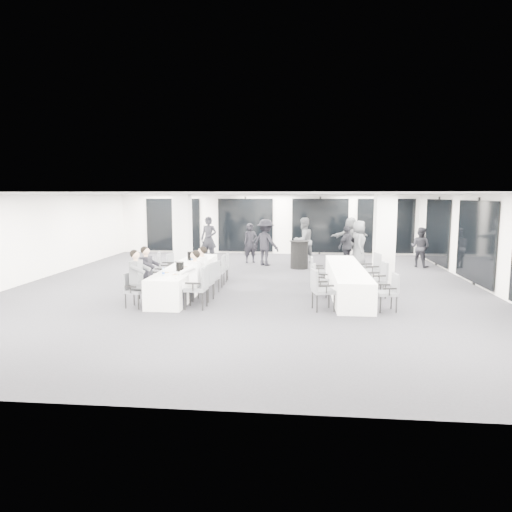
{
  "coord_description": "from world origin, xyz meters",
  "views": [
    {
      "loc": [
        1.58,
        -13.48,
        2.76
      ],
      "look_at": [
        0.29,
        -0.2,
        0.98
      ],
      "focal_mm": 32.0,
      "sensor_mm": 36.0,
      "label": 1
    }
  ],
  "objects_px": {
    "chair_side_left_far": "(316,269)",
    "ice_bucket_far": "(191,256)",
    "chair_main_right_fourth": "(219,269)",
    "chair_main_right_far": "(223,265)",
    "chair_main_left_second": "(143,281)",
    "chair_side_right_far": "(372,268)",
    "chair_side_left_mid": "(318,278)",
    "chair_main_right_near": "(199,285)",
    "standing_guest_b": "(303,238)",
    "chair_main_left_near": "(133,288)",
    "standing_guest_d": "(347,244)",
    "chair_main_left_mid": "(154,273)",
    "standing_guest_h": "(420,245)",
    "standing_guest_e": "(359,241)",
    "standing_guest_f": "(350,235)",
    "banquet_table_side": "(347,280)",
    "chair_side_right_mid": "(379,277)",
    "chair_main_right_second": "(206,280)",
    "standing_guest_a": "(251,241)",
    "chair_main_right_mid": "(212,275)",
    "chair_main_left_fourth": "(165,267)",
    "banquet_table_main": "(187,278)",
    "chair_side_left_near": "(320,287)",
    "standing_guest_c": "(266,239)",
    "chair_side_right_near": "(390,290)",
    "ice_bucket_near": "(180,266)",
    "cocktail_table": "(299,255)"
  },
  "relations": [
    {
      "from": "chair_main_right_near",
      "to": "chair_side_right_mid",
      "type": "height_order",
      "value": "chair_main_right_near"
    },
    {
      "from": "chair_side_left_far",
      "to": "ice_bucket_far",
      "type": "relative_size",
      "value": 3.23
    },
    {
      "from": "chair_main_right_fourth",
      "to": "chair_side_left_near",
      "type": "bearing_deg",
      "value": -132.44
    },
    {
      "from": "banquet_table_side",
      "to": "chair_main_left_fourth",
      "type": "distance_m",
      "value": 5.47
    },
    {
      "from": "chair_main_right_mid",
      "to": "standing_guest_d",
      "type": "xyz_separation_m",
      "value": [
        4.24,
        5.08,
        0.39
      ]
    },
    {
      "from": "chair_main_left_second",
      "to": "chair_main_right_fourth",
      "type": "height_order",
      "value": "chair_main_right_fourth"
    },
    {
      "from": "chair_main_left_fourth",
      "to": "standing_guest_h",
      "type": "relative_size",
      "value": 0.6
    },
    {
      "from": "chair_main_right_near",
      "to": "chair_side_right_far",
      "type": "xyz_separation_m",
      "value": [
        4.6,
        2.99,
        0.01
      ]
    },
    {
      "from": "chair_side_left_mid",
      "to": "chair_side_right_far",
      "type": "height_order",
      "value": "chair_side_right_far"
    },
    {
      "from": "chair_main_right_second",
      "to": "standing_guest_f",
      "type": "xyz_separation_m",
      "value": [
        4.63,
        8.63,
        0.46
      ]
    },
    {
      "from": "chair_side_left_far",
      "to": "chair_side_right_near",
      "type": "distance_m",
      "value": 3.41
    },
    {
      "from": "chair_main_left_mid",
      "to": "chair_side_left_mid",
      "type": "distance_m",
      "value": 4.61
    },
    {
      "from": "cocktail_table",
      "to": "chair_main_right_second",
      "type": "xyz_separation_m",
      "value": [
        -2.42,
        -5.62,
        0.03
      ]
    },
    {
      "from": "chair_main_right_near",
      "to": "standing_guest_b",
      "type": "relative_size",
      "value": 0.49
    },
    {
      "from": "standing_guest_c",
      "to": "chair_main_left_mid",
      "type": "bearing_deg",
      "value": 97.0
    },
    {
      "from": "chair_side_left_near",
      "to": "banquet_table_side",
      "type": "bearing_deg",
      "value": 144.01
    },
    {
      "from": "chair_side_left_mid",
      "to": "standing_guest_f",
      "type": "bearing_deg",
      "value": 179.51
    },
    {
      "from": "standing_guest_c",
      "to": "standing_guest_f",
      "type": "xyz_separation_m",
      "value": [
        3.55,
        2.37,
        -0.01
      ]
    },
    {
      "from": "standing_guest_c",
      "to": "standing_guest_d",
      "type": "relative_size",
      "value": 1.14
    },
    {
      "from": "standing_guest_d",
      "to": "chair_main_left_mid",
      "type": "bearing_deg",
      "value": -4.1
    },
    {
      "from": "chair_side_left_near",
      "to": "ice_bucket_near",
      "type": "height_order",
      "value": "ice_bucket_near"
    },
    {
      "from": "standing_guest_b",
      "to": "standing_guest_a",
      "type": "bearing_deg",
      "value": -38.36
    },
    {
      "from": "chair_main_right_near",
      "to": "chair_main_right_fourth",
      "type": "bearing_deg",
      "value": 2.71
    },
    {
      "from": "chair_main_left_fourth",
      "to": "standing_guest_h",
      "type": "xyz_separation_m",
      "value": [
        8.73,
        4.54,
        0.28
      ]
    },
    {
      "from": "standing_guest_d",
      "to": "chair_main_right_fourth",
      "type": "bearing_deg",
      "value": -1.58
    },
    {
      "from": "chair_main_left_second",
      "to": "chair_side_right_far",
      "type": "distance_m",
      "value": 6.68
    },
    {
      "from": "chair_main_left_second",
      "to": "standing_guest_e",
      "type": "bearing_deg",
      "value": 120.21
    },
    {
      "from": "standing_guest_b",
      "to": "chair_side_right_near",
      "type": "bearing_deg",
      "value": 67.22
    },
    {
      "from": "chair_main_right_mid",
      "to": "chair_main_right_fourth",
      "type": "height_order",
      "value": "chair_main_right_fourth"
    },
    {
      "from": "chair_main_right_fourth",
      "to": "chair_side_right_far",
      "type": "relative_size",
      "value": 0.91
    },
    {
      "from": "chair_main_right_fourth",
      "to": "chair_main_right_far",
      "type": "bearing_deg",
      "value": -0.03
    },
    {
      "from": "chair_main_left_mid",
      "to": "chair_side_left_mid",
      "type": "xyz_separation_m",
      "value": [
        4.61,
        0.02,
        -0.06
      ]
    },
    {
      "from": "banquet_table_main",
      "to": "chair_main_right_mid",
      "type": "height_order",
      "value": "chair_main_right_mid"
    },
    {
      "from": "chair_main_left_fourth",
      "to": "standing_guest_a",
      "type": "height_order",
      "value": "standing_guest_a"
    },
    {
      "from": "chair_main_left_near",
      "to": "banquet_table_main",
      "type": "bearing_deg",
      "value": 171.21
    },
    {
      "from": "chair_main_right_second",
      "to": "standing_guest_a",
      "type": "xyz_separation_m",
      "value": [
        0.42,
        6.92,
        0.35
      ]
    },
    {
      "from": "banquet_table_side",
      "to": "chair_side_right_mid",
      "type": "bearing_deg",
      "value": -25.68
    },
    {
      "from": "chair_main_left_near",
      "to": "standing_guest_h",
      "type": "bearing_deg",
      "value": 142.6
    },
    {
      "from": "banquet_table_side",
      "to": "standing_guest_f",
      "type": "xyz_separation_m",
      "value": [
        0.88,
        7.33,
        0.65
      ]
    },
    {
      "from": "standing_guest_c",
      "to": "banquet_table_main",
      "type": "bearing_deg",
      "value": 102.98
    },
    {
      "from": "chair_main_left_mid",
      "to": "chair_main_left_near",
      "type": "bearing_deg",
      "value": 8.0
    },
    {
      "from": "chair_main_left_near",
      "to": "chair_side_right_far",
      "type": "bearing_deg",
      "value": 128.66
    },
    {
      "from": "banquet_table_main",
      "to": "ice_bucket_far",
      "type": "xyz_separation_m",
      "value": [
        -0.1,
        1.01,
        0.51
      ]
    },
    {
      "from": "standing_guest_h",
      "to": "ice_bucket_far",
      "type": "height_order",
      "value": "standing_guest_h"
    },
    {
      "from": "banquet_table_side",
      "to": "chair_side_right_near",
      "type": "relative_size",
      "value": 5.51
    },
    {
      "from": "standing_guest_e",
      "to": "standing_guest_f",
      "type": "xyz_separation_m",
      "value": [
        -0.06,
        2.41,
        0.01
      ]
    },
    {
      "from": "banquet_table_main",
      "to": "standing_guest_h",
      "type": "relative_size",
      "value": 2.86
    },
    {
      "from": "chair_side_left_mid",
      "to": "chair_main_right_fourth",
      "type": "bearing_deg",
      "value": -98.79
    },
    {
      "from": "chair_side_left_mid",
      "to": "chair_side_right_near",
      "type": "height_order",
      "value": "chair_side_right_near"
    },
    {
      "from": "chair_main_left_mid",
      "to": "chair_main_right_mid",
      "type": "relative_size",
      "value": 1.09
    }
  ]
}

